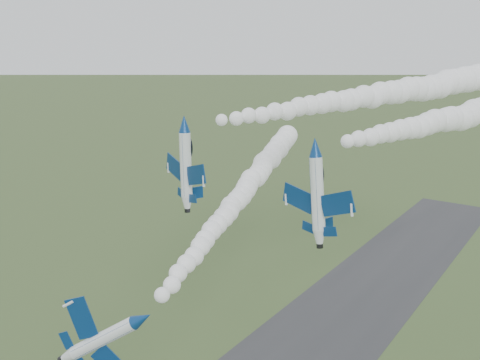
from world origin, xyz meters
name	(u,v)px	position (x,y,z in m)	size (l,w,h in m)	color
jet_lead	(142,319)	(4.22, -1.91, 28.78)	(6.82, 12.54, 9.07)	white
smoke_trail_jet_lead	(246,188)	(-9.20, 37.06, 31.91)	(4.78, 75.71, 4.78)	white
jet_pair_left	(183,124)	(-8.91, 20.62, 45.00)	(11.91, 13.64, 3.52)	white
smoke_trail_jet_pair_left	(377,95)	(5.44, 57.52, 46.91)	(5.69, 72.17, 5.69)	white
jet_pair_right	(315,147)	(11.42, 21.26, 43.72)	(11.78, 13.80, 3.51)	white
smoke_trail_jet_pair_right	(471,114)	(21.80, 57.44, 44.69)	(5.83, 68.67, 5.83)	white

